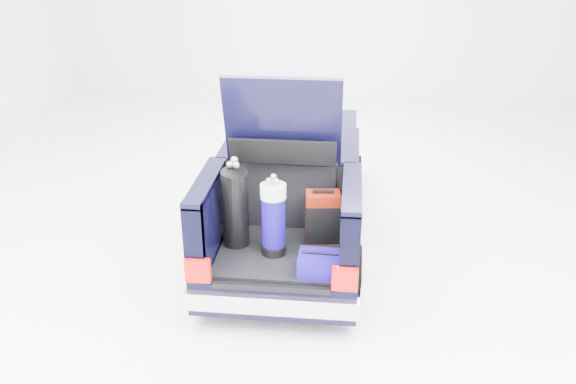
# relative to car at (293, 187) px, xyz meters

# --- Properties ---
(ground) EXTENTS (14.00, 14.00, 0.00)m
(ground) POSITION_rel_car_xyz_m (0.00, -0.11, -0.67)
(ground) COLOR white
(ground) RESTS_ON ground
(car) EXTENTS (1.87, 4.65, 2.47)m
(car) POSITION_rel_car_xyz_m (0.00, 0.00, 0.00)
(car) COLOR black
(car) RESTS_ON ground
(red_suitcase) EXTENTS (0.40, 0.29, 0.62)m
(red_suitcase) POSITION_rel_car_xyz_m (0.46, -1.29, 0.22)
(red_suitcase) COLOR #691303
(red_suitcase) RESTS_ON car
(black_golf_bag) EXTENTS (0.37, 0.45, 1.05)m
(black_golf_bag) POSITION_rel_car_xyz_m (-0.48, -1.52, 0.40)
(black_golf_bag) COLOR black
(black_golf_bag) RESTS_ON car
(blue_golf_bag) EXTENTS (0.28, 0.28, 0.93)m
(blue_golf_bag) POSITION_rel_car_xyz_m (-0.05, -1.63, 0.35)
(blue_golf_bag) COLOR black
(blue_golf_bag) RESTS_ON car
(blue_duffel) EXTENTS (0.50, 0.34, 0.26)m
(blue_duffel) POSITION_rel_car_xyz_m (0.50, -2.01, 0.04)
(blue_duffel) COLOR #120575
(blue_duffel) RESTS_ON car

